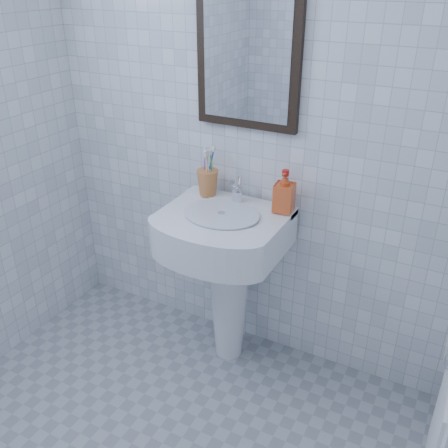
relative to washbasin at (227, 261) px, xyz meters
The scene contains 6 objects.
wall_back 0.68m from the washbasin, 86.48° to the left, with size 2.20×0.02×2.50m, color white.
washbasin is the anchor object (origin of this frame).
faucet 0.36m from the washbasin, 90.00° to the left, with size 0.05×0.12×0.13m.
toothbrush_cup 0.41m from the washbasin, 146.00° to the left, with size 0.11×0.11×0.13m, color #BE6E36, non-canonical shape.
soap_dispenser 0.47m from the washbasin, 25.83° to the left, with size 0.09×0.09×0.20m, color #CB4913.
wall_mirror 0.97m from the washbasin, 90.00° to the left, with size 0.50×0.04×0.62m.
Camera 1 is at (0.96, -0.90, 1.92)m, focal length 40.00 mm.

